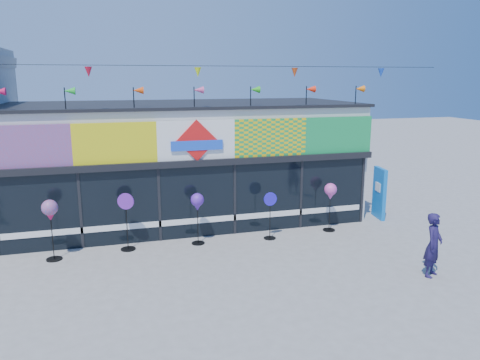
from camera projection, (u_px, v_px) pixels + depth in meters
name	position (u px, v px, depth m)	size (l,w,h in m)	color
ground	(225.00, 280.00, 11.72)	(80.00, 80.00, 0.00)	gray
kite_shop	(184.00, 160.00, 16.85)	(16.00, 5.70, 5.31)	silver
blue_sign	(379.00, 193.00, 16.78)	(0.28, 0.92, 1.83)	blue
spinner_0	(50.00, 212.00, 12.75)	(0.44, 0.44, 1.73)	black
spinner_1	(127.00, 220.00, 13.62)	(0.47, 0.44, 1.72)	black
spinner_2	(197.00, 204.00, 14.04)	(0.40, 0.40, 1.59)	black
spinner_3	(270.00, 214.00, 14.59)	(0.42, 0.38, 1.50)	black
spinner_4	(330.00, 193.00, 15.26)	(0.41, 0.41, 1.61)	black
adult_man	(433.00, 245.00, 11.82)	(0.60, 0.40, 1.66)	#1C1440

